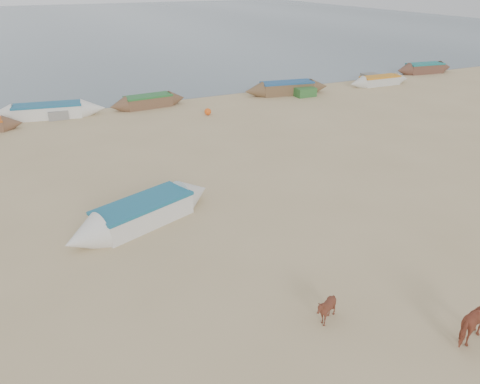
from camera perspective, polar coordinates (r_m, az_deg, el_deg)
name	(u,v)px	position (r m, az deg, el deg)	size (l,w,h in m)	color
ground	(295,270)	(14.90, 6.74, -9.44)	(140.00, 140.00, 0.00)	tan
sea	(48,25)	(92.86, -22.41, 18.27)	(160.00, 160.00, 0.00)	slate
cow_adult	(479,323)	(13.40, 27.09, -14.03)	(0.60, 1.32, 1.11)	brown
calf_front	(326,309)	(12.83, 10.46, -13.87)	(0.69, 0.78, 0.86)	#56281B
near_canoe	(143,212)	(17.55, -11.69, -2.42)	(6.21, 1.41, 0.89)	silver
waterline_canoes	(140,104)	(32.64, -12.07, 10.50)	(56.92, 4.64, 0.97)	brown
beach_clutter	(191,103)	(32.83, -6.05, 10.76)	(45.23, 4.67, 0.64)	#32703D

